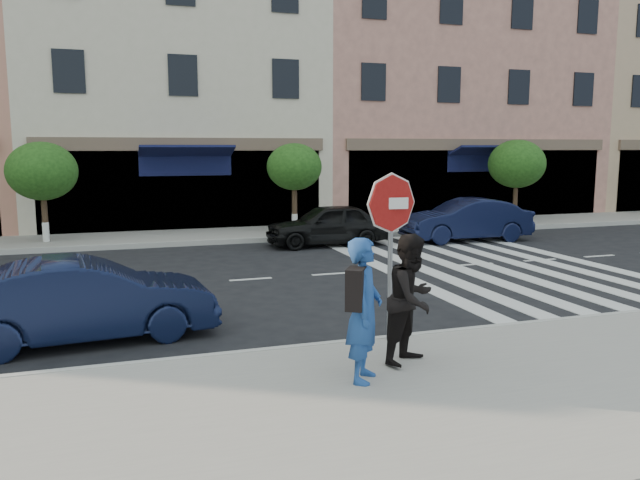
{
  "coord_description": "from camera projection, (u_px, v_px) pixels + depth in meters",
  "views": [
    {
      "loc": [
        -2.9,
        -9.98,
        3.04
      ],
      "look_at": [
        0.54,
        0.48,
        1.4
      ],
      "focal_mm": 35.0,
      "sensor_mm": 36.0,
      "label": 1
    }
  ],
  "objects": [
    {
      "name": "stop_sign",
      "position": [
        391.0,
        220.0,
        9.15
      ],
      "size": [
        0.89,
        0.16,
        2.53
      ],
      "rotation": [
        0.0,
        0.0,
        -0.13
      ],
      "color": "gray",
      "rests_on": "sidewalk_near"
    },
    {
      "name": "street_tree_wb",
      "position": [
        42.0,
        172.0,
        18.99
      ],
      "size": [
        2.1,
        2.1,
        3.06
      ],
      "color": "#473323",
      "rests_on": "sidewalk_far"
    },
    {
      "name": "building_centre",
      "position": [
        171.0,
        87.0,
        25.73
      ],
      "size": [
        11.0,
        9.0,
        11.0
      ],
      "primitive_type": "cube",
      "color": "beige",
      "rests_on": "ground"
    },
    {
      "name": "sidewalk_near",
      "position": [
        390.0,
        407.0,
        7.19
      ],
      "size": [
        60.0,
        4.5,
        0.15
      ],
      "primitive_type": "cube",
      "color": "gray",
      "rests_on": "ground"
    },
    {
      "name": "sidewalk_far",
      "position": [
        208.0,
        236.0,
        21.05
      ],
      "size": [
        60.0,
        3.0,
        0.15
      ],
      "primitive_type": "cube",
      "color": "gray",
      "rests_on": "ground"
    },
    {
      "name": "car_far_right",
      "position": [
        466.0,
        220.0,
        20.35
      ],
      "size": [
        4.28,
        1.7,
        1.38
      ],
      "primitive_type": "imported",
      "rotation": [
        0.0,
        0.0,
        -1.63
      ],
      "color": "black",
      "rests_on": "ground"
    },
    {
      "name": "street_tree_ea",
      "position": [
        517.0,
        164.0,
        24.23
      ],
      "size": [
        2.2,
        2.2,
        3.19
      ],
      "color": "#473323",
      "rests_on": "sidewalk_far"
    },
    {
      "name": "street_tree_c",
      "position": [
        294.0,
        167.0,
        21.45
      ],
      "size": [
        1.9,
        1.9,
        3.04
      ],
      "color": "#473323",
      "rests_on": "sidewalk_far"
    },
    {
      "name": "walker",
      "position": [
        412.0,
        299.0,
        8.36
      ],
      "size": [
        1.08,
        1.02,
        1.76
      ],
      "primitive_type": "imported",
      "rotation": [
        0.0,
        0.0,
        0.58
      ],
      "color": "black",
      "rests_on": "sidewalk_near"
    },
    {
      "name": "car_near_mid",
      "position": [
        86.0,
        300.0,
        9.8
      ],
      "size": [
        4.12,
        1.78,
        1.32
      ],
      "primitive_type": "imported",
      "rotation": [
        0.0,
        0.0,
        1.67
      ],
      "color": "black",
      "rests_on": "ground"
    },
    {
      "name": "car_far_mid",
      "position": [
        327.0,
        225.0,
        19.43
      ],
      "size": [
        3.85,
        1.56,
        1.31
      ],
      "primitive_type": "imported",
      "rotation": [
        0.0,
        0.0,
        -1.57
      ],
      "color": "black",
      "rests_on": "ground"
    },
    {
      "name": "building_east_mid",
      "position": [
        432.0,
        73.0,
        29.29
      ],
      "size": [
        13.0,
        9.0,
        13.0
      ],
      "primitive_type": "cube",
      "color": "tan",
      "rests_on": "ground"
    },
    {
      "name": "photographer",
      "position": [
        364.0,
        310.0,
        7.69
      ],
      "size": [
        0.71,
        0.79,
        1.8
      ],
      "primitive_type": "imported",
      "rotation": [
        0.0,
        0.0,
        1.01
      ],
      "color": "navy",
      "rests_on": "sidewalk_near"
    },
    {
      "name": "ground",
      "position": [
        299.0,
        326.0,
        10.72
      ],
      "size": [
        120.0,
        120.0,
        0.0
      ],
      "primitive_type": "plane",
      "color": "black",
      "rests_on": "ground"
    }
  ]
}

